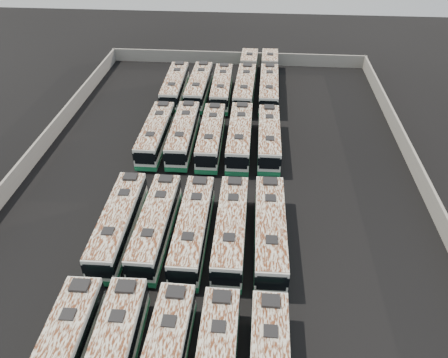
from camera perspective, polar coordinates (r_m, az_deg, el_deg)
ground at (r=49.06m, az=-0.72°, el=-0.58°), size 140.00×140.00×0.00m
perimeter_wall at (r=48.42m, az=-0.73°, el=0.46°), size 45.20×73.20×2.20m
bus_midfront_far_left at (r=42.27m, az=-13.59°, el=-5.64°), size 2.82×12.66×3.56m
bus_midfront_left at (r=41.45m, az=-8.90°, el=-5.95°), size 2.78×12.49×3.51m
bus_midfront_center at (r=40.71m, az=-4.08°, el=-6.40°), size 2.70×12.64×3.56m
bus_midfront_right at (r=40.51m, az=0.92°, el=-6.53°), size 2.69×12.69×3.58m
bus_midfront_far_right at (r=40.45m, az=6.02°, el=-6.75°), size 2.94×13.08×3.68m
bus_midback_far_left at (r=55.48m, az=-8.89°, el=5.86°), size 2.65×12.44×3.51m
bus_midback_left at (r=54.98m, az=-5.34°, el=5.89°), size 2.81×12.65×3.56m
bus_midback_center at (r=54.30m, az=-1.70°, el=5.61°), size 2.74×12.54×3.53m
bus_midback_right at (r=54.16m, az=2.08°, el=5.59°), size 2.73×12.93×3.65m
bus_midback_far_right at (r=54.26m, az=5.89°, el=5.39°), size 2.71×12.47×3.51m
bus_back_far_left at (r=68.10m, az=-6.42°, el=11.97°), size 2.92×12.65×3.55m
bus_back_left at (r=67.60m, az=-3.29°, el=11.97°), size 2.87×12.80×3.60m
bus_back_center at (r=67.08m, az=-0.30°, el=11.80°), size 2.83×12.53×3.52m
bus_back_right at (r=69.94m, az=2.94°, el=12.84°), size 3.23×20.01×3.62m
bus_back_far_right at (r=70.17m, az=5.91°, el=12.77°), size 2.99×19.94×3.61m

